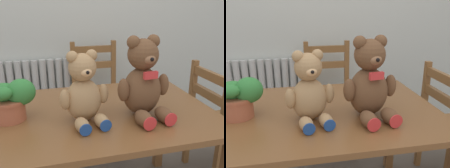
{
  "view_description": "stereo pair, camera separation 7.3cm",
  "coord_description": "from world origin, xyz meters",
  "views": [
    {
      "loc": [
        -0.24,
        -0.79,
        1.29
      ],
      "look_at": [
        0.05,
        0.34,
        0.9
      ],
      "focal_mm": 40.0,
      "sensor_mm": 36.0,
      "label": 1
    },
    {
      "loc": [
        -0.17,
        -0.81,
        1.29
      ],
      "look_at": [
        0.05,
        0.34,
        0.9
      ],
      "focal_mm": 40.0,
      "sensor_mm": 36.0,
      "label": 2
    }
  ],
  "objects": [
    {
      "name": "wall_back",
      "position": [
        0.0,
        1.59,
        1.3
      ],
      "size": [
        8.0,
        0.04,
        2.6
      ],
      "primitive_type": "cube",
      "color": "silver",
      "rests_on": "ground_plane"
    },
    {
      "name": "dining_table",
      "position": [
        0.0,
        0.43,
        0.62
      ],
      "size": [
        1.23,
        0.86,
        0.73
      ],
      "color": "brown",
      "rests_on": "ground_plane"
    },
    {
      "name": "teddy_bear_right",
      "position": [
        0.21,
        0.32,
        0.9
      ],
      "size": [
        0.29,
        0.3,
        0.41
      ],
      "rotation": [
        0.0,
        0.0,
        3.27
      ],
      "color": "brown",
      "rests_on": "dining_table"
    },
    {
      "name": "wooden_chair_behind",
      "position": [
        0.16,
        1.24,
        0.47
      ],
      "size": [
        0.41,
        0.45,
        0.96
      ],
      "rotation": [
        0.0,
        0.0,
        3.14
      ],
      "color": "brown",
      "rests_on": "ground_plane"
    },
    {
      "name": "teddy_bear_left",
      "position": [
        -0.09,
        0.32,
        0.88
      ],
      "size": [
        0.25,
        0.26,
        0.35
      ],
      "rotation": [
        0.0,
        0.0,
        3.32
      ],
      "color": "tan",
      "rests_on": "dining_table"
    },
    {
      "name": "radiator",
      "position": [
        -0.37,
        1.52,
        0.36
      ],
      "size": [
        0.79,
        0.1,
        0.78
      ],
      "color": "beige",
      "rests_on": "ground_plane"
    },
    {
      "name": "potted_plant",
      "position": [
        -0.43,
        0.43,
        0.83
      ],
      "size": [
        0.22,
        0.17,
        0.21
      ],
      "color": "#B25B3D",
      "rests_on": "dining_table"
    }
  ]
}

